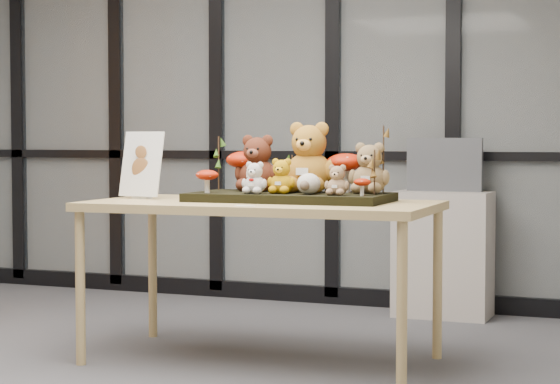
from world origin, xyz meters
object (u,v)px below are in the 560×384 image
at_px(mushroom_front_right, 362,186).
at_px(cabinet, 443,254).
at_px(mushroom_back_left, 246,169).
at_px(display_table, 261,214).
at_px(bear_pooh_yellow, 309,154).
at_px(bear_tan_back, 370,165).
at_px(sign_holder, 141,166).
at_px(bear_beige_small, 337,178).
at_px(mushroom_front_left, 207,180).
at_px(bear_brown_medium, 258,160).
at_px(plush_cream_hedgehog, 309,183).
at_px(bear_white_bow, 255,176).
at_px(diorama_tray, 290,197).
at_px(monitor, 445,165).
at_px(bear_small_yellow, 282,174).
at_px(mushroom_back_right, 346,171).

distance_m(mushroom_front_right, cabinet, 1.80).
bearing_deg(mushroom_back_left, display_table, -50.23).
bearing_deg(bear_pooh_yellow, bear_tan_back, -2.61).
distance_m(display_table, sign_holder, 0.75).
distance_m(bear_beige_small, mushroom_front_left, 0.71).
height_order(bear_brown_medium, plush_cream_hedgehog, bear_brown_medium).
distance_m(bear_white_bow, mushroom_front_right, 0.56).
relative_size(bear_white_bow, mushroom_front_left, 1.37).
bearing_deg(bear_pooh_yellow, mushroom_front_right, -32.11).
relative_size(diorama_tray, mushroom_front_left, 7.79).
distance_m(diorama_tray, monitor, 1.71).
distance_m(display_table, bear_white_bow, 0.21).
height_order(plush_cream_hedgehog, sign_holder, sign_holder).
height_order(mushroom_front_left, mushroom_front_right, mushroom_front_left).
xyz_separation_m(diorama_tray, bear_pooh_yellow, (0.07, 0.11, 0.23)).
height_order(mushroom_front_right, sign_holder, sign_holder).
relative_size(mushroom_front_right, sign_holder, 0.26).
relative_size(bear_pooh_yellow, cabinet, 0.49).
relative_size(mushroom_front_left, monitor, 0.27).
bearing_deg(mushroom_front_right, display_table, 176.58).
relative_size(mushroom_front_right, cabinet, 0.12).
relative_size(bear_pooh_yellow, bear_brown_medium, 1.22).
bearing_deg(monitor, plush_cream_hedgehog, -100.09).
bearing_deg(monitor, bear_brown_medium, -114.10).
bearing_deg(bear_tan_back, bear_white_bow, -156.12).
xyz_separation_m(bear_brown_medium, bear_white_bow, (0.10, -0.26, -0.08)).
bearing_deg(bear_brown_medium, sign_holder, -164.85).
bearing_deg(mushroom_front_left, bear_pooh_yellow, 28.28).
height_order(display_table, cabinet, display_table).
height_order(bear_pooh_yellow, monitor, bear_pooh_yellow).
height_order(bear_pooh_yellow, mushroom_back_left, bear_pooh_yellow).
relative_size(diorama_tray, bear_pooh_yellow, 2.53).
relative_size(bear_brown_medium, bear_tan_back, 1.15).
distance_m(display_table, bear_tan_back, 0.61).
relative_size(mushroom_back_left, mushroom_front_left, 1.79).
relative_size(diorama_tray, bear_brown_medium, 3.09).
xyz_separation_m(diorama_tray, mushroom_back_left, (-0.32, 0.16, 0.14)).
bearing_deg(display_table, bear_small_yellow, -5.50).
xyz_separation_m(bear_white_bow, mushroom_front_left, (-0.27, 0.00, -0.02)).
relative_size(bear_brown_medium, bear_small_yellow, 1.68).
bearing_deg(bear_white_bow, monitor, 70.62).
height_order(plush_cream_hedgehog, mushroom_back_right, mushroom_back_right).
xyz_separation_m(diorama_tray, bear_tan_back, (0.40, 0.10, 0.17)).
relative_size(bear_small_yellow, plush_cream_hedgehog, 1.67).
bearing_deg(diorama_tray, sign_holder, -176.86).
distance_m(mushroom_back_right, sign_holder, 1.12).
bearing_deg(bear_tan_back, sign_holder, -173.57).
height_order(bear_tan_back, mushroom_back_right, bear_tan_back).
distance_m(display_table, bear_beige_small, 0.48).
relative_size(display_table, diorama_tray, 1.76).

